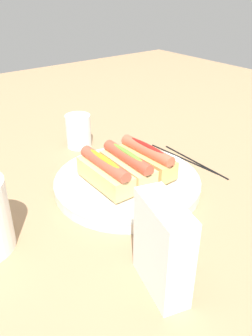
{
  "coord_description": "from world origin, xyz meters",
  "views": [
    {
      "loc": [
        -0.52,
        0.4,
        0.42
      ],
      "look_at": [
        0.0,
        -0.01,
        0.05
      ],
      "focal_mm": 37.33,
      "sensor_mm": 36.0,
      "label": 1
    }
  ],
  "objects_px": {
    "hotdog_front": "(146,158)",
    "chopstick_far": "(195,161)",
    "napkin_box": "(162,248)",
    "serving_bowl": "(126,181)",
    "hotdog_side": "(105,172)",
    "hotdog_back": "(126,165)",
    "water_glass": "(79,133)",
    "chopstick_near": "(183,158)"
  },
  "relations": [
    {
      "from": "hotdog_side",
      "to": "chopstick_near",
      "type": "distance_m",
      "value": 0.26
    },
    {
      "from": "napkin_box",
      "to": "chopstick_near",
      "type": "height_order",
      "value": "napkin_box"
    },
    {
      "from": "hotdog_front",
      "to": "chopstick_far",
      "type": "xyz_separation_m",
      "value": [
        -0.01,
        -0.16,
        -0.05
      ]
    },
    {
      "from": "chopstick_far",
      "to": "chopstick_near",
      "type": "bearing_deg",
      "value": 24.19
    },
    {
      "from": "hotdog_back",
      "to": "chopstick_far",
      "type": "xyz_separation_m",
      "value": [
        -0.01,
        -0.21,
        -0.05
      ]
    },
    {
      "from": "hotdog_front",
      "to": "hotdog_back",
      "type": "xyz_separation_m",
      "value": [
        0.0,
        0.05,
        0.0
      ]
    },
    {
      "from": "hotdog_side",
      "to": "hotdog_back",
      "type": "bearing_deg",
      "value": -90.93
    },
    {
      "from": "hotdog_front",
      "to": "chopstick_far",
      "type": "relative_size",
      "value": 0.69
    },
    {
      "from": "water_glass",
      "to": "chopstick_far",
      "type": "height_order",
      "value": "water_glass"
    },
    {
      "from": "water_glass",
      "to": "napkin_box",
      "type": "distance_m",
      "value": 0.53
    },
    {
      "from": "hotdog_side",
      "to": "chopstick_far",
      "type": "distance_m",
      "value": 0.27
    },
    {
      "from": "serving_bowl",
      "to": "hotdog_side",
      "type": "xyz_separation_m",
      "value": [
        0.0,
        0.05,
        0.04
      ]
    },
    {
      "from": "serving_bowl",
      "to": "hotdog_side",
      "type": "height_order",
      "value": "hotdog_side"
    },
    {
      "from": "hotdog_back",
      "to": "water_glass",
      "type": "height_order",
      "value": "hotdog_back"
    },
    {
      "from": "water_glass",
      "to": "chopstick_near",
      "type": "relative_size",
      "value": 0.41
    },
    {
      "from": "hotdog_back",
      "to": "hotdog_side",
      "type": "xyz_separation_m",
      "value": [
        0.0,
        0.05,
        0.0
      ]
    },
    {
      "from": "hotdog_back",
      "to": "chopstick_far",
      "type": "relative_size",
      "value": 0.69
    },
    {
      "from": "napkin_box",
      "to": "chopstick_far",
      "type": "distance_m",
      "value": 0.43
    },
    {
      "from": "chopstick_far",
      "to": "hotdog_back",
      "type": "bearing_deg",
      "value": 89.71
    },
    {
      "from": "napkin_box",
      "to": "chopstick_near",
      "type": "distance_m",
      "value": 0.44
    },
    {
      "from": "hotdog_side",
      "to": "chopstick_near",
      "type": "xyz_separation_m",
      "value": [
        0.02,
        -0.26,
        -0.05
      ]
    },
    {
      "from": "chopstick_far",
      "to": "hotdog_side",
      "type": "bearing_deg",
      "value": 90.07
    },
    {
      "from": "hotdog_front",
      "to": "hotdog_back",
      "type": "height_order",
      "value": "same"
    },
    {
      "from": "hotdog_front",
      "to": "hotdog_side",
      "type": "distance_m",
      "value": 0.11
    },
    {
      "from": "water_glass",
      "to": "chopstick_near",
      "type": "bearing_deg",
      "value": -143.36
    },
    {
      "from": "hotdog_front",
      "to": "napkin_box",
      "type": "bearing_deg",
      "value": 143.86
    },
    {
      "from": "serving_bowl",
      "to": "chopstick_far",
      "type": "height_order",
      "value": "serving_bowl"
    },
    {
      "from": "serving_bowl",
      "to": "hotdog_side",
      "type": "distance_m",
      "value": 0.07
    },
    {
      "from": "chopstick_near",
      "to": "chopstick_far",
      "type": "bearing_deg",
      "value": -162.29
    },
    {
      "from": "hotdog_back",
      "to": "chopstick_near",
      "type": "distance_m",
      "value": 0.21
    },
    {
      "from": "napkin_box",
      "to": "chopstick_far",
      "type": "relative_size",
      "value": 0.68
    },
    {
      "from": "chopstick_far",
      "to": "serving_bowl",
      "type": "bearing_deg",
      "value": 89.71
    },
    {
      "from": "serving_bowl",
      "to": "hotdog_front",
      "type": "height_order",
      "value": "hotdog_front"
    },
    {
      "from": "napkin_box",
      "to": "chopstick_near",
      "type": "xyz_separation_m",
      "value": [
        0.28,
        -0.33,
        -0.07
      ]
    },
    {
      "from": "hotdog_side",
      "to": "chopstick_near",
      "type": "height_order",
      "value": "hotdog_side"
    },
    {
      "from": "hotdog_front",
      "to": "chopstick_far",
      "type": "height_order",
      "value": "hotdog_front"
    },
    {
      "from": "napkin_box",
      "to": "hotdog_front",
      "type": "bearing_deg",
      "value": -20.08
    },
    {
      "from": "serving_bowl",
      "to": "water_glass",
      "type": "relative_size",
      "value": 3.58
    },
    {
      "from": "serving_bowl",
      "to": "hotdog_back",
      "type": "relative_size",
      "value": 2.12
    },
    {
      "from": "serving_bowl",
      "to": "chopstick_near",
      "type": "bearing_deg",
      "value": -84.34
    },
    {
      "from": "hotdog_front",
      "to": "chopstick_far",
      "type": "distance_m",
      "value": 0.17
    },
    {
      "from": "hotdog_back",
      "to": "chopstick_near",
      "type": "xyz_separation_m",
      "value": [
        0.02,
        -0.2,
        -0.05
      ]
    }
  ]
}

